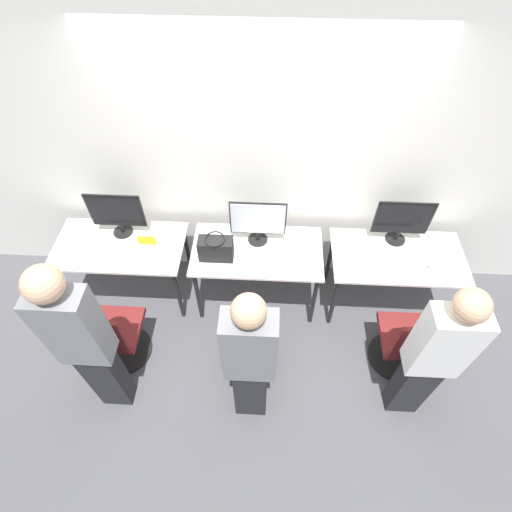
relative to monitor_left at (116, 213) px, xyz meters
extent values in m
plane|color=#4C4C51|center=(1.26, -0.48, -0.98)|extent=(20.00, 20.00, 0.00)
cube|color=silver|center=(1.26, 0.28, 0.42)|extent=(12.00, 0.05, 2.80)
cube|color=silver|center=(0.00, -0.16, -0.26)|extent=(1.18, 0.64, 0.02)
cylinder|color=black|center=(-0.54, -0.43, -0.62)|extent=(0.04, 0.04, 0.71)
cylinder|color=black|center=(0.54, -0.43, -0.62)|extent=(0.04, 0.04, 0.71)
cylinder|color=black|center=(-0.54, 0.11, -0.62)|extent=(0.04, 0.04, 0.71)
cylinder|color=black|center=(0.54, 0.11, -0.62)|extent=(0.04, 0.04, 0.71)
cylinder|color=black|center=(0.00, 0.00, -0.24)|extent=(0.18, 0.18, 0.01)
cylinder|color=black|center=(0.00, 0.00, -0.19)|extent=(0.04, 0.04, 0.09)
cube|color=black|center=(0.00, 0.00, 0.03)|extent=(0.50, 0.01, 0.36)
cube|color=black|center=(0.00, -0.01, 0.03)|extent=(0.47, 0.01, 0.34)
cube|color=silver|center=(0.00, -0.23, -0.23)|extent=(0.40, 0.16, 0.02)
ellipsoid|color=silver|center=(0.26, -0.22, -0.23)|extent=(0.06, 0.09, 0.03)
cylinder|color=black|center=(0.07, -0.84, -0.96)|extent=(0.48, 0.48, 0.03)
cylinder|color=black|center=(0.07, -0.84, -0.77)|extent=(0.04, 0.04, 0.35)
cube|color=maroon|center=(0.07, -0.84, -0.57)|extent=(0.44, 0.44, 0.05)
cube|color=maroon|center=(0.07, -1.05, -0.32)|extent=(0.40, 0.04, 0.44)
cube|color=#232328|center=(0.13, -1.26, -0.56)|extent=(0.25, 0.16, 0.83)
cube|color=slate|center=(0.13, -1.26, 0.21)|extent=(0.36, 0.20, 0.72)
sphere|color=tan|center=(0.13, -1.26, 0.69)|extent=(0.23, 0.23, 0.23)
cube|color=silver|center=(1.26, -0.16, -0.26)|extent=(1.18, 0.64, 0.02)
cylinder|color=black|center=(0.72, -0.43, -0.62)|extent=(0.04, 0.04, 0.71)
cylinder|color=black|center=(1.80, -0.43, -0.62)|extent=(0.04, 0.04, 0.71)
cylinder|color=black|center=(0.72, 0.11, -0.62)|extent=(0.04, 0.04, 0.71)
cylinder|color=black|center=(1.80, 0.11, -0.62)|extent=(0.04, 0.04, 0.71)
cylinder|color=black|center=(1.26, -0.03, -0.24)|extent=(0.18, 0.18, 0.01)
cylinder|color=black|center=(1.26, -0.03, -0.19)|extent=(0.04, 0.04, 0.09)
cube|color=black|center=(1.26, -0.03, 0.03)|extent=(0.50, 0.01, 0.36)
cube|color=silver|center=(1.26, -0.04, 0.03)|extent=(0.47, 0.01, 0.34)
cube|color=silver|center=(1.26, -0.32, -0.23)|extent=(0.40, 0.16, 0.02)
ellipsoid|color=silver|center=(1.52, -0.29, -0.23)|extent=(0.06, 0.09, 0.03)
cylinder|color=black|center=(1.24, -0.87, -0.96)|extent=(0.48, 0.48, 0.03)
cylinder|color=black|center=(1.24, -0.87, -0.77)|extent=(0.04, 0.04, 0.35)
cube|color=maroon|center=(1.24, -0.87, -0.57)|extent=(0.44, 0.44, 0.05)
cube|color=maroon|center=(1.24, -1.07, -0.32)|extent=(0.40, 0.04, 0.44)
cube|color=#232328|center=(1.27, -1.29, -0.60)|extent=(0.25, 0.16, 0.76)
cube|color=slate|center=(1.27, -1.29, 0.11)|extent=(0.36, 0.20, 0.66)
sphere|color=tan|center=(1.27, -1.29, 0.55)|extent=(0.21, 0.21, 0.21)
cube|color=silver|center=(2.53, -0.16, -0.26)|extent=(1.18, 0.64, 0.02)
cylinder|color=black|center=(1.99, -0.43, -0.62)|extent=(0.04, 0.04, 0.71)
cylinder|color=black|center=(3.07, -0.43, -0.62)|extent=(0.04, 0.04, 0.71)
cylinder|color=black|center=(1.99, 0.11, -0.62)|extent=(0.04, 0.04, 0.71)
cylinder|color=black|center=(3.07, 0.11, -0.62)|extent=(0.04, 0.04, 0.71)
cylinder|color=black|center=(2.53, 0.04, -0.24)|extent=(0.18, 0.18, 0.01)
cylinder|color=black|center=(2.53, 0.04, -0.19)|extent=(0.04, 0.04, 0.09)
cube|color=black|center=(2.53, 0.04, 0.03)|extent=(0.50, 0.01, 0.36)
cube|color=black|center=(2.53, 0.03, 0.03)|extent=(0.47, 0.01, 0.34)
cube|color=silver|center=(2.53, -0.25, -0.23)|extent=(0.40, 0.16, 0.02)
ellipsoid|color=silver|center=(2.78, -0.27, -0.23)|extent=(0.06, 0.09, 0.03)
cylinder|color=black|center=(2.57, -0.78, -0.96)|extent=(0.48, 0.48, 0.03)
cylinder|color=black|center=(2.57, -0.78, -0.77)|extent=(0.04, 0.04, 0.35)
cube|color=maroon|center=(2.57, -0.78, -0.57)|extent=(0.44, 0.44, 0.05)
cube|color=maroon|center=(2.57, -0.98, -0.32)|extent=(0.40, 0.04, 0.44)
cube|color=#232328|center=(2.54, -1.20, -0.59)|extent=(0.25, 0.16, 0.77)
cube|color=white|center=(2.54, -1.20, 0.12)|extent=(0.36, 0.20, 0.67)
sphere|color=tan|center=(2.54, -1.20, 0.56)|extent=(0.22, 0.22, 0.22)
cube|color=black|center=(0.91, -0.26, -0.13)|extent=(0.30, 0.14, 0.22)
torus|color=black|center=(0.91, -0.26, 0.00)|extent=(0.18, 0.18, 0.01)
cube|color=yellow|center=(0.26, -0.13, -0.20)|extent=(0.16, 0.03, 0.08)
camera|label=1|loc=(1.37, -2.49, 2.49)|focal=28.00mm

